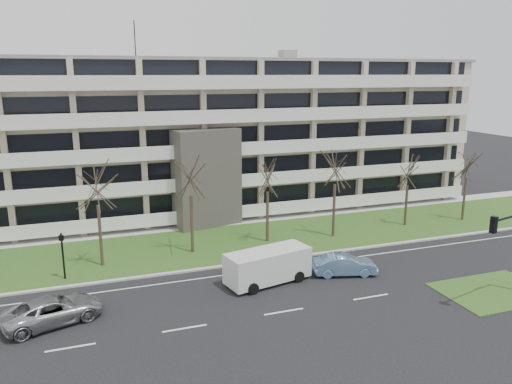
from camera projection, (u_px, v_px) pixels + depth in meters
name	position (u px, v px, depth m)	size (l,w,h in m)	color
ground	(284.00, 312.00, 29.78)	(160.00, 160.00, 0.00)	black
grass_verge	(224.00, 243.00, 41.68)	(90.00, 10.00, 0.06)	#244B19
curb	(242.00, 264.00, 37.09)	(90.00, 0.35, 0.12)	#B2B2AD
sidewalk	(208.00, 225.00, 46.72)	(90.00, 2.00, 0.08)	#B2B2AD
grass_median	(494.00, 291.00, 32.49)	(7.00, 5.00, 0.06)	#244B19
lane_edge_line	(249.00, 272.00, 35.73)	(90.00, 0.12, 0.01)	white
apartment_building	(190.00, 136.00, 51.21)	(60.50, 15.10, 18.75)	#C6B39A
silver_pickup	(53.00, 310.00, 28.30)	(2.55, 5.52, 1.53)	#A3A5AA
blue_sedan	(345.00, 265.00, 35.09)	(1.55, 4.45, 1.47)	#7DACD9
white_van	(269.00, 263.00, 33.70)	(6.18, 3.36, 2.27)	silver
pedestrian_signal	(62.00, 250.00, 33.93)	(0.34, 0.28, 3.36)	black
tree_2	(96.00, 181.00, 35.37)	(4.13, 4.13, 8.26)	#382B21
tree_3	(190.00, 173.00, 38.11)	(4.15, 4.15, 8.29)	#382B21
tree_4	(268.00, 172.00, 40.76)	(3.85, 3.85, 7.71)	#382B21
tree_5	(336.00, 164.00, 41.99)	(4.14, 4.14, 8.29)	#382B21
tree_6	(409.00, 170.00, 45.41)	(3.42, 3.42, 6.83)	#382B21
tree_7	(468.00, 161.00, 46.96)	(3.73, 3.73, 7.46)	#382B21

